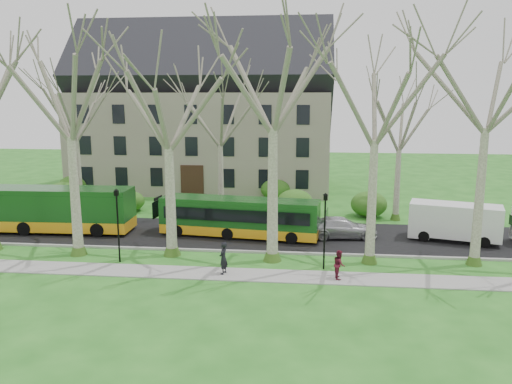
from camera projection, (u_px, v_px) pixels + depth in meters
ground at (223, 260)px, 29.95m from camera, size 120.00×120.00×0.00m
sidewalk at (215, 274)px, 27.50m from camera, size 70.00×2.00×0.06m
road at (236, 234)px, 35.31m from camera, size 80.00×8.00×0.06m
curb at (227, 251)px, 31.40m from camera, size 80.00×0.25×0.14m
building at (204, 112)px, 52.48m from camera, size 26.50×12.20×16.00m
tree_row_verge at (222, 143)px, 28.92m from camera, size 49.00×7.00×14.00m
tree_row_far at (228, 143)px, 39.70m from camera, size 33.00×7.00×12.00m
lamp_row at (219, 222)px, 28.49m from camera, size 36.22×0.22×4.30m
hedges at (197, 196)px, 43.91m from camera, size 30.60×8.60×2.00m
bus_lead at (41, 209)px, 35.86m from camera, size 13.21×3.12×3.28m
bus_follow at (239, 217)px, 34.56m from camera, size 11.20×3.63×2.75m
sedan at (342, 228)px, 34.32m from camera, size 5.04×2.50×1.41m
van_a at (455, 223)px, 33.45m from camera, size 6.14×3.63×2.53m
pedestrian_a at (223, 258)px, 27.25m from camera, size 0.57×0.74×1.80m
pedestrian_b at (339, 264)px, 26.59m from camera, size 0.64×0.80×1.55m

